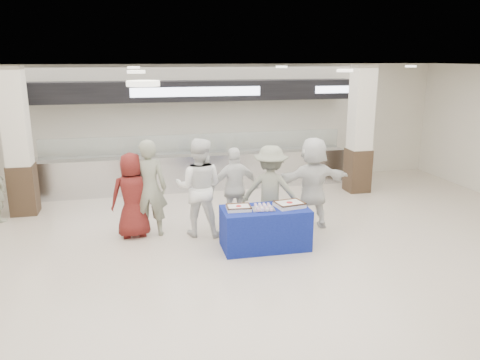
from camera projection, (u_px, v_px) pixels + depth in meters
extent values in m
plane|color=beige|center=(245.00, 278.00, 7.33)|extent=(14.00, 14.00, 0.00)
cube|color=silver|center=(197.00, 172.00, 12.31)|extent=(8.00, 0.80, 0.90)
cube|color=silver|center=(196.00, 154.00, 12.19)|extent=(8.00, 0.85, 0.04)
cube|color=white|center=(198.00, 144.00, 11.82)|extent=(7.60, 0.02, 0.50)
cube|color=black|center=(195.00, 91.00, 11.78)|extent=(8.40, 0.70, 0.50)
cube|color=white|center=(197.00, 92.00, 11.44)|extent=(3.20, 0.03, 0.22)
cube|color=white|center=(340.00, 89.00, 12.27)|extent=(1.40, 0.03, 0.18)
cube|color=#342418|center=(24.00, 189.00, 10.28)|extent=(0.55, 0.55, 1.10)
cube|color=white|center=(15.00, 117.00, 9.87)|extent=(0.50, 0.50, 2.10)
cube|color=#342418|center=(357.00, 170.00, 12.03)|extent=(0.55, 0.55, 1.10)
cube|color=white|center=(362.00, 108.00, 11.62)|extent=(0.50, 0.50, 2.10)
cube|color=navy|center=(265.00, 228.00, 8.43)|extent=(1.56, 0.80, 0.75)
cube|color=white|center=(239.00, 208.00, 8.25)|extent=(0.44, 0.36, 0.07)
cube|color=#462814|center=(239.00, 206.00, 8.23)|extent=(0.44, 0.36, 0.02)
cylinder|color=red|center=(239.00, 206.00, 8.24)|extent=(0.10, 0.10, 0.01)
cube|color=white|center=(289.00, 205.00, 8.42)|extent=(0.55, 0.46, 0.08)
cube|color=#462814|center=(290.00, 202.00, 8.40)|extent=(0.55, 0.46, 0.02)
cylinder|color=red|center=(290.00, 202.00, 8.41)|extent=(0.13, 0.13, 0.01)
cube|color=#ACABB0|center=(263.00, 209.00, 8.29)|extent=(0.42, 0.33, 0.01)
imported|color=maroon|center=(132.00, 195.00, 8.87)|extent=(0.85, 0.60, 1.65)
imported|color=gray|center=(149.00, 188.00, 8.91)|extent=(0.75, 0.55, 1.89)
imported|color=white|center=(199.00, 187.00, 8.94)|extent=(1.10, 0.98, 1.90)
imported|color=white|center=(235.00, 188.00, 9.33)|extent=(0.99, 0.44, 1.66)
imported|color=gray|center=(271.00, 191.00, 8.97)|extent=(1.30, 1.05, 1.76)
imported|color=white|center=(312.00, 183.00, 9.33)|extent=(1.76, 0.68, 1.86)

